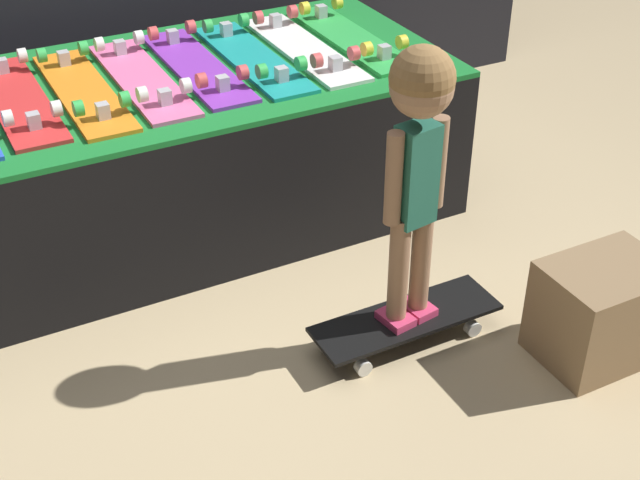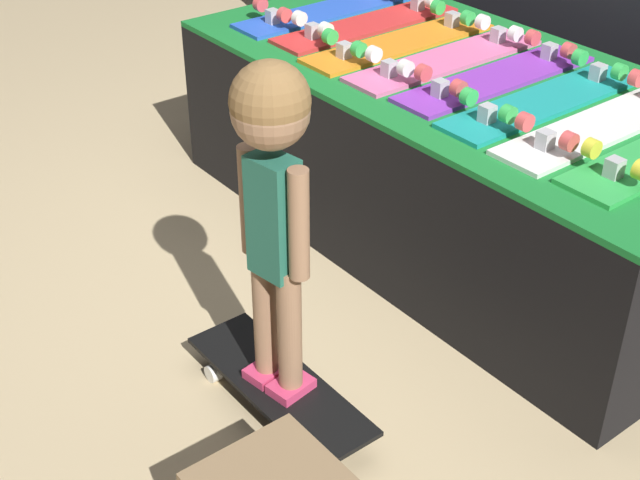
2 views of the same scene
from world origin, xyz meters
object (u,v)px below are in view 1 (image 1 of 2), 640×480
skateboard_red_on_rack (18,98)px  skateboard_on_floor (406,321)px  storage_box (601,311)px  skateboard_white_on_rack (304,46)px  skateboard_orange_on_rack (83,89)px  skateboard_purple_on_rack (197,64)px  skateboard_green_on_rack (351,36)px  skateboard_pink_on_rack (142,77)px  child (418,138)px  skateboard_teal_on_rack (253,56)px

skateboard_red_on_rack → skateboard_on_floor: bearing=-49.5°
storage_box → skateboard_white_on_rack: bearing=103.9°
skateboard_orange_on_rack → skateboard_purple_on_rack: size_ratio=1.00×
skateboard_purple_on_rack → skateboard_green_on_rack: (0.65, -0.01, 0.00)m
skateboard_white_on_rack → skateboard_green_on_rack: 0.22m
skateboard_green_on_rack → skateboard_on_floor: (-0.38, -1.06, -0.55)m
skateboard_pink_on_rack → skateboard_purple_on_rack: size_ratio=1.00×
skateboard_purple_on_rack → storage_box: skateboard_purple_on_rack is taller
skateboard_pink_on_rack → skateboard_red_on_rack: bearing=177.3°
child → skateboard_orange_on_rack: bearing=115.4°
skateboard_white_on_rack → skateboard_teal_on_rack: bearing=179.6°
skateboard_white_on_rack → child: size_ratio=0.84×
skateboard_orange_on_rack → skateboard_teal_on_rack: size_ratio=1.00×
skateboard_green_on_rack → skateboard_pink_on_rack: bearing=-179.5°
skateboard_teal_on_rack → skateboard_white_on_rack: 0.22m
skateboard_teal_on_rack → skateboard_green_on_rack: bearing=1.7°
skateboard_on_floor → child: 0.66m
skateboard_purple_on_rack → skateboard_red_on_rack: bearing=179.7°
skateboard_orange_on_rack → skateboard_on_floor: bearing=-56.1°
skateboard_white_on_rack → storage_box: (0.34, -1.38, -0.46)m
skateboard_white_on_rack → skateboard_on_floor: 1.19m
skateboard_red_on_rack → storage_box: size_ratio=2.03×
skateboard_red_on_rack → skateboard_teal_on_rack: same height
skateboard_pink_on_rack → child: (0.48, -1.05, 0.11)m
skateboard_green_on_rack → skateboard_on_floor: size_ratio=1.22×
skateboard_on_floor → skateboard_green_on_rack: bearing=70.5°
storage_box → skateboard_purple_on_rack: bearing=118.8°
skateboard_pink_on_rack → skateboard_white_on_rack: same height
skateboard_teal_on_rack → skateboard_orange_on_rack: bearing=-179.5°
skateboard_pink_on_rack → skateboard_green_on_rack: same height
skateboard_orange_on_rack → skateboard_on_floor: (0.70, -1.04, -0.55)m
skateboard_orange_on_rack → skateboard_white_on_rack: same height
skateboard_orange_on_rack → skateboard_red_on_rack: bearing=171.9°
child → skateboard_red_on_rack: bearing=122.0°
storage_box → child: bearing=146.3°
skateboard_purple_on_rack → storage_box: size_ratio=2.03×
skateboard_white_on_rack → storage_box: skateboard_white_on_rack is taller
skateboard_purple_on_rack → skateboard_on_floor: skateboard_purple_on_rack is taller
storage_box → skateboard_on_floor: bearing=146.3°
skateboard_on_floor → storage_box: (0.50, -0.34, 0.09)m
skateboard_on_floor → child: (0.00, 0.00, 0.66)m
skateboard_red_on_rack → skateboard_orange_on_rack: 0.22m
skateboard_on_floor → skateboard_purple_on_rack: bearing=104.2°
skateboard_red_on_rack → child: 1.41m
skateboard_red_on_rack → skateboard_white_on_rack: 1.08m
skateboard_pink_on_rack → skateboard_teal_on_rack: 0.43m
skateboard_orange_on_rack → child: child is taller
skateboard_red_on_rack → skateboard_green_on_rack: 1.29m
skateboard_pink_on_rack → skateboard_teal_on_rack: same height
skateboard_white_on_rack → skateboard_green_on_rack: bearing=3.7°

